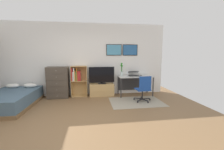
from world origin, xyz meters
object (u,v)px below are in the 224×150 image
object	(u,v)px
television	(102,75)
bamboo_vase	(122,70)
laptop	(134,74)
wine_glass	(127,73)
office_chair	(144,88)
bookshelf	(78,79)
tv_stand	(102,90)
computer_mouse	(141,76)
dresser	(58,82)
bed	(10,99)
desk	(135,79)

from	to	relation	value
television	bamboo_vase	xyz separation A→B (m)	(0.78, 0.10, 0.18)
laptop	wine_glass	bearing A→B (deg)	-146.17
television	office_chair	xyz separation A→B (m)	(1.30, -0.90, -0.32)
television	bamboo_vase	world-z (taller)	bamboo_vase
office_chair	laptop	size ratio (longest dim) A/B	1.82
bookshelf	tv_stand	distance (m)	0.98
television	computer_mouse	bearing A→B (deg)	-4.06
office_chair	dresser	bearing A→B (deg)	158.69
wine_glass	bed	bearing A→B (deg)	-170.26
bed	bamboo_vase	xyz separation A→B (m)	(3.57, 0.88, 0.74)
television	desk	distance (m)	1.27
bed	dresser	world-z (taller)	dresser
tv_stand	office_chair	distance (m)	1.61
dresser	television	world-z (taller)	dresser
television	dresser	bearing A→B (deg)	179.73
bed	tv_stand	size ratio (longest dim) A/B	2.27
bookshelf	bamboo_vase	distance (m)	1.68
bed	desk	bearing A→B (deg)	12.80
bookshelf	television	bearing A→B (deg)	-4.67
bamboo_vase	wine_glass	bearing A→B (deg)	-54.69
computer_mouse	office_chair	bearing A→B (deg)	-102.29
bed	laptop	bearing A→B (deg)	13.16
desk	office_chair	xyz separation A→B (m)	(0.04, -0.90, -0.15)
desk	bamboo_vase	xyz separation A→B (m)	(-0.48, 0.11, 0.36)
office_chair	laptop	world-z (taller)	laptop
desk	wine_glass	distance (m)	0.43
computer_mouse	bamboo_vase	xyz separation A→B (m)	(-0.70, 0.21, 0.21)
bookshelf	laptop	bearing A→B (deg)	-1.54
tv_stand	bamboo_vase	world-z (taller)	bamboo_vase
television	desk	size ratio (longest dim) A/B	0.74
bookshelf	office_chair	bearing A→B (deg)	-24.10
bamboo_vase	laptop	bearing A→B (deg)	-11.25
desk	computer_mouse	xyz separation A→B (m)	(0.21, -0.10, 0.15)
computer_mouse	bed	bearing A→B (deg)	-171.12
bookshelf	wine_glass	xyz separation A→B (m)	(1.82, -0.20, 0.21)
television	computer_mouse	distance (m)	1.48
desk	laptop	bearing A→B (deg)	146.24
dresser	bookshelf	xyz separation A→B (m)	(0.69, 0.06, 0.10)
office_chair	bamboo_vase	distance (m)	1.24
dresser	tv_stand	xyz separation A→B (m)	(1.57, 0.01, -0.33)
bookshelf	tv_stand	size ratio (longest dim) A/B	1.26
tv_stand	television	distance (m)	0.55
bamboo_vase	wine_glass	distance (m)	0.30
laptop	desk	bearing A→B (deg)	-26.90
bed	desk	distance (m)	4.14
television	laptop	bearing A→B (deg)	0.69
dresser	laptop	size ratio (longest dim) A/B	2.37
tv_stand	office_chair	size ratio (longest dim) A/B	1.05
dresser	tv_stand	distance (m)	1.60
tv_stand	computer_mouse	distance (m)	1.57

